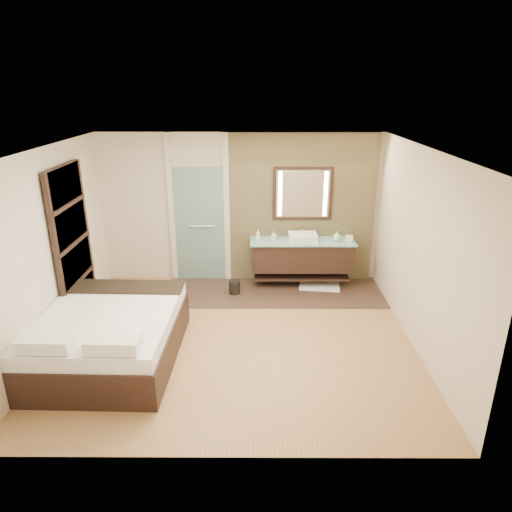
{
  "coord_description": "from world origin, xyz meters",
  "views": [
    {
      "loc": [
        0.31,
        -5.76,
        3.44
      ],
      "look_at": [
        0.28,
        0.6,
        1.06
      ],
      "focal_mm": 32.0,
      "sensor_mm": 36.0,
      "label": 1
    }
  ],
  "objects_px": {
    "bed": "(110,335)",
    "mirror_unit": "(303,194)",
    "waste_bin": "(235,287)",
    "vanity": "(302,255)"
  },
  "relations": [
    {
      "from": "bed",
      "to": "vanity",
      "type": "bearing_deg",
      "value": 42.73
    },
    {
      "from": "vanity",
      "to": "waste_bin",
      "type": "xyz_separation_m",
      "value": [
        -1.2,
        -0.39,
        -0.46
      ]
    },
    {
      "from": "vanity",
      "to": "mirror_unit",
      "type": "bearing_deg",
      "value": 90.0
    },
    {
      "from": "mirror_unit",
      "to": "bed",
      "type": "xyz_separation_m",
      "value": [
        -2.75,
        -2.66,
        -1.3
      ]
    },
    {
      "from": "bed",
      "to": "mirror_unit",
      "type": "bearing_deg",
      "value": 45.41
    },
    {
      "from": "mirror_unit",
      "to": "bed",
      "type": "bearing_deg",
      "value": -135.96
    },
    {
      "from": "bed",
      "to": "waste_bin",
      "type": "height_order",
      "value": "bed"
    },
    {
      "from": "waste_bin",
      "to": "mirror_unit",
      "type": "bearing_deg",
      "value": 27.55
    },
    {
      "from": "bed",
      "to": "waste_bin",
      "type": "relative_size",
      "value": 8.97
    },
    {
      "from": "vanity",
      "to": "mirror_unit",
      "type": "height_order",
      "value": "mirror_unit"
    }
  ]
}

